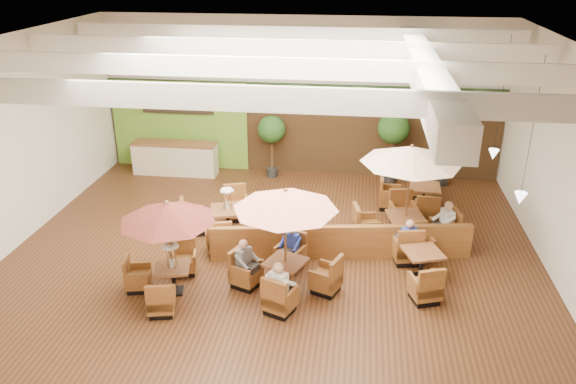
% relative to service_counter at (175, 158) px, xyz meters
% --- Properties ---
extents(room, '(14.04, 14.00, 5.52)m').
position_rel_service_counter_xyz_m(room, '(4.65, -3.88, 3.05)').
color(room, '#381E0F').
rests_on(room, ground).
extents(service_counter, '(3.00, 0.75, 1.18)m').
position_rel_service_counter_xyz_m(service_counter, '(0.00, 0.00, 0.00)').
color(service_counter, beige).
rests_on(service_counter, ground).
extents(booth_divider, '(6.76, 1.25, 0.94)m').
position_rel_service_counter_xyz_m(booth_divider, '(6.20, -5.34, -0.11)').
color(booth_divider, brown).
rests_on(booth_divider, ground).
extents(table_0, '(2.30, 2.41, 2.39)m').
position_rel_service_counter_xyz_m(table_0, '(2.31, -7.44, 1.13)').
color(table_0, brown).
rests_on(table_0, ground).
extents(table_1, '(2.73, 2.73, 2.62)m').
position_rel_service_counter_xyz_m(table_1, '(4.96, -6.95, 1.20)').
color(table_1, brown).
rests_on(table_1, ground).
extents(table_2, '(2.92, 2.92, 2.87)m').
position_rel_service_counter_xyz_m(table_2, '(7.89, -4.25, 1.35)').
color(table_2, brown).
rests_on(table_2, ground).
extents(table_3, '(2.02, 2.89, 1.59)m').
position_rel_service_counter_xyz_m(table_3, '(2.70, -4.42, -0.12)').
color(table_3, brown).
rests_on(table_3, ground).
extents(table_4, '(1.10, 2.73, 0.96)m').
position_rel_service_counter_xyz_m(table_4, '(8.20, -6.06, -0.22)').
color(table_4, brown).
rests_on(table_4, ground).
extents(table_5, '(1.86, 2.76, 1.03)m').
position_rel_service_counter_xyz_m(table_5, '(8.29, -2.01, -0.20)').
color(table_5, brown).
rests_on(table_5, ground).
extents(topiary_0, '(0.96, 0.96, 2.23)m').
position_rel_service_counter_xyz_m(topiary_0, '(3.49, 0.20, 1.08)').
color(topiary_0, black).
rests_on(topiary_0, ground).
extents(topiary_1, '(1.07, 1.07, 2.48)m').
position_rel_service_counter_xyz_m(topiary_1, '(7.65, 0.20, 1.27)').
color(topiary_1, black).
rests_on(topiary_1, ground).
extents(topiary_2, '(0.90, 0.90, 2.10)m').
position_rel_service_counter_xyz_m(topiary_2, '(9.43, 0.20, 0.98)').
color(topiary_2, black).
rests_on(topiary_2, ground).
extents(diner_0, '(0.47, 0.44, 0.84)m').
position_rel_service_counter_xyz_m(diner_0, '(4.96, -7.91, 0.19)').
color(diner_0, silver).
rests_on(diner_0, ground).
extents(diner_1, '(0.40, 0.37, 0.72)m').
position_rel_service_counter_xyz_m(diner_1, '(4.96, -6.00, 0.14)').
color(diner_1, '#2840AD').
rests_on(diner_1, ground).
extents(diner_2, '(0.41, 0.43, 0.77)m').
position_rel_service_counter_xyz_m(diner_2, '(4.00, -6.95, 0.17)').
color(diner_2, slate).
rests_on(diner_2, ground).
extents(diner_3, '(0.43, 0.40, 0.78)m').
position_rel_service_counter_xyz_m(diner_3, '(7.89, -5.30, 0.17)').
color(diner_3, '#2840AD').
rests_on(diner_3, ground).
extents(diner_4, '(0.43, 0.46, 0.85)m').
position_rel_service_counter_xyz_m(diner_4, '(8.94, -4.25, 0.19)').
color(diner_4, silver).
rests_on(diner_4, ground).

